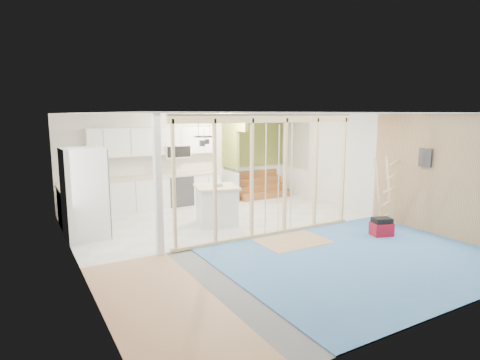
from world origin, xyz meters
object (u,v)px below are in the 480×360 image
toolbox (382,227)px  ladder (384,191)px  island (217,206)px  fridge (85,194)px

toolbox → ladder: 1.05m
island → fridge: bearing=-173.3°
ladder → toolbox: bearing=-147.7°
island → toolbox: size_ratio=2.33×
toolbox → ladder: ladder is taller
fridge → toolbox: size_ratio=3.81×
island → toolbox: bearing=-28.9°
fridge → toolbox: fridge is taller
island → toolbox: (2.66, -2.55, -0.27)m
ladder → island: bearing=141.9°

